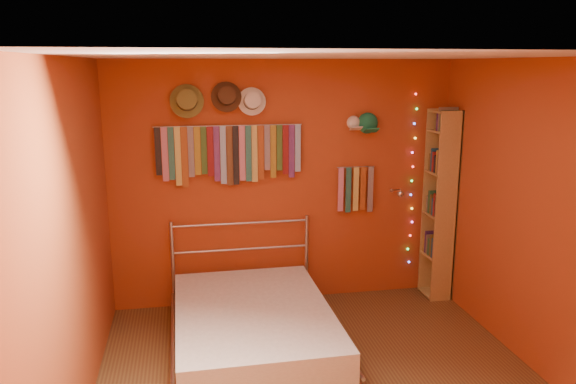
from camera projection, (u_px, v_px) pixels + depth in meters
back_wall at (284, 184)px, 5.75m from camera, size 3.50×0.02×2.50m
right_wall at (543, 221)px, 4.38m from camera, size 0.02×3.50×2.50m
left_wall at (73, 247)px, 3.76m from camera, size 0.02×3.50×2.50m
ceiling at (329, 56)px, 3.79m from camera, size 3.50×3.50×0.02m
tie_rack at (229, 152)px, 5.51m from camera, size 1.45×0.03×0.60m
small_tie_rack at (356, 188)px, 5.83m from camera, size 0.40×0.03×0.49m
fedora_olive at (187, 100)px, 5.29m from camera, size 0.32×0.18×0.32m
fedora_brown at (227, 96)px, 5.35m from camera, size 0.29×0.16×0.29m
fedora_white at (252, 101)px, 5.41m from camera, size 0.28×0.15×0.27m
cap_white at (353, 123)px, 5.69m from camera, size 0.16×0.20×0.16m
cap_green at (368, 123)px, 5.71m from camera, size 0.20×0.25×0.20m
fairy_lights at (412, 181)px, 5.96m from camera, size 0.06×0.02×1.85m
reading_lamp at (399, 193)px, 5.76m from camera, size 0.07×0.29×0.09m
bookshelf at (443, 204)px, 5.88m from camera, size 0.25×0.34×2.00m
bed at (253, 327)px, 4.86m from camera, size 1.42×1.94×0.93m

